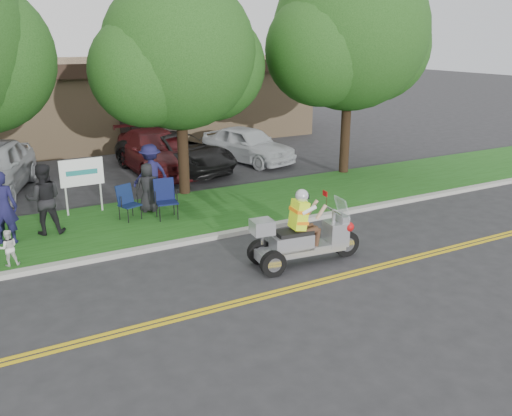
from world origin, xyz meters
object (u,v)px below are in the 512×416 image
lawn_chair_b (127,200)px  spectator_adult_mid (44,199)px  parked_car_far_right (248,144)px  trike_scooter (302,238)px  parked_car_mid (176,153)px  lawn_chair_a (165,196)px  spectator_adult_left (3,207)px  parked_car_right (156,152)px

lawn_chair_b → spectator_adult_mid: size_ratio=0.52×
parked_car_far_right → trike_scooter: bearing=-128.0°
trike_scooter → parked_car_mid: 10.07m
spectator_adult_mid → parked_car_far_right: bearing=-137.4°
lawn_chair_a → spectator_adult_left: (-4.26, -0.02, 0.31)m
spectator_adult_left → parked_car_mid: spectator_adult_left is taller
parked_car_mid → parked_car_right: bearing=133.3°
trike_scooter → parked_car_mid: bearing=92.1°
spectator_adult_left → parked_car_right: spectator_adult_left is taller
lawn_chair_a → spectator_adult_left: spectator_adult_left is taller
spectator_adult_mid → parked_car_far_right: spectator_adult_mid is taller
spectator_adult_left → spectator_adult_mid: 1.05m
trike_scooter → spectator_adult_left: spectator_adult_left is taller
spectator_adult_left → lawn_chair_a: bearing=-160.7°
lawn_chair_a → parked_car_far_right: 7.98m
trike_scooter → parked_car_mid: (0.68, 10.05, 0.10)m
parked_car_far_right → lawn_chair_b: bearing=-158.8°
parked_car_mid → parked_car_far_right: bearing=-17.3°
parked_car_far_right → parked_car_mid: bearing=165.1°
lawn_chair_a → spectator_adult_left: 4.27m
spectator_adult_left → parked_car_mid: (6.67, 5.53, -0.31)m
spectator_adult_left → parked_car_right: 8.40m
spectator_adult_mid → lawn_chair_b: bearing=-164.7°
spectator_adult_left → parked_car_far_right: spectator_adult_left is taller
trike_scooter → parked_car_right: bearing=96.1°
spectator_adult_mid → parked_car_mid: bearing=-125.6°
spectator_adult_mid → parked_car_far_right: size_ratio=0.43×
lawn_chair_a → spectator_adult_mid: size_ratio=0.59×
trike_scooter → spectator_adult_left: size_ratio=1.49×
lawn_chair_b → parked_car_mid: parked_car_mid is taller
spectator_adult_mid → parked_car_mid: spectator_adult_mid is taller
lawn_chair_a → parked_car_far_right: size_ratio=0.25×
spectator_adult_left → spectator_adult_mid: spectator_adult_mid is taller
lawn_chair_a → parked_car_far_right: parked_car_far_right is taller
lawn_chair_b → parked_car_far_right: bearing=18.5°
trike_scooter → parked_car_right: 10.41m
parked_car_mid → spectator_adult_mid: bearing=-156.2°
lawn_chair_a → lawn_chair_b: size_ratio=1.13×
lawn_chair_b → parked_car_far_right: (6.67, 5.23, 0.09)m
trike_scooter → spectator_adult_mid: (-4.97, 4.78, 0.41)m
lawn_chair_b → parked_car_mid: size_ratio=0.19×
spectator_adult_mid → parked_car_far_right: 10.41m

